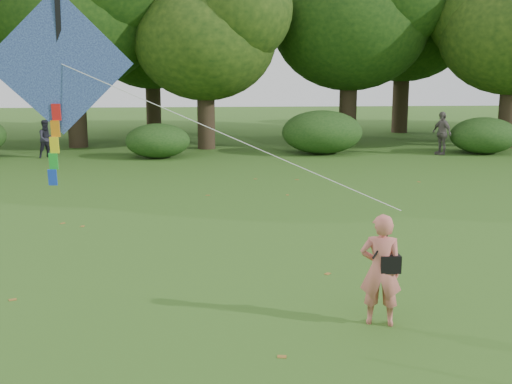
{
  "coord_description": "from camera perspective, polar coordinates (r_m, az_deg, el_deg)",
  "views": [
    {
      "loc": [
        -1.9,
        -9.48,
        3.78
      ],
      "look_at": [
        -1.05,
        2.0,
        1.5
      ],
      "focal_mm": 45.0,
      "sensor_mm": 36.0,
      "label": 1
    }
  ],
  "objects": [
    {
      "name": "bystander_right",
      "position": [
        28.64,
        16.17,
        5.05
      ],
      "size": [
        0.82,
        1.17,
        1.84
      ],
      "primitive_type": "imported",
      "rotation": [
        0.0,
        0.0,
        -1.19
      ],
      "color": "slate",
      "rests_on": "ground"
    },
    {
      "name": "fallen_leaves",
      "position": [
        16.4,
        -1.73,
        -2.1
      ],
      "size": [
        10.6,
        13.54,
        0.01
      ],
      "color": "olive",
      "rests_on": "ground"
    },
    {
      "name": "bystander_left",
      "position": [
        27.93,
        -18.1,
        4.51
      ],
      "size": [
        0.97,
        0.92,
        1.57
      ],
      "primitive_type": "imported",
      "rotation": [
        0.0,
        0.0,
        0.59
      ],
      "color": "#262531",
      "rests_on": "ground"
    },
    {
      "name": "tree_line",
      "position": [
        32.6,
        2.12,
        14.41
      ],
      "size": [
        54.7,
        15.3,
        9.48
      ],
      "color": "#3A2D1E",
      "rests_on": "ground"
    },
    {
      "name": "crossbody_bag",
      "position": [
        9.6,
        11.78,
        -6.19
      ],
      "size": [
        0.43,
        0.2,
        0.69
      ],
      "color": "black",
      "rests_on": "ground"
    },
    {
      "name": "flying_kite",
      "position": [
        10.55,
        -16.98,
        10.6
      ],
      "size": [
        6.14,
        1.76,
        3.2
      ],
      "color": "#2663A5",
      "rests_on": "ground"
    },
    {
      "name": "man_kite_flyer",
      "position": [
        9.63,
        11.03,
        -6.79
      ],
      "size": [
        0.7,
        0.55,
        1.68
      ],
      "primitive_type": "imported",
      "rotation": [
        0.0,
        0.0,
        2.88
      ],
      "color": "#D16D62",
      "rests_on": "ground"
    },
    {
      "name": "ground",
      "position": [
        10.38,
        6.69,
        -10.24
      ],
      "size": [
        100.0,
        100.0,
        0.0
      ],
      "primitive_type": "plane",
      "color": "#265114",
      "rests_on": "ground"
    },
    {
      "name": "shrub_band",
      "position": [
        27.26,
        -1.75,
        5.05
      ],
      "size": [
        39.15,
        3.22,
        1.88
      ],
      "color": "#264919",
      "rests_on": "ground"
    }
  ]
}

